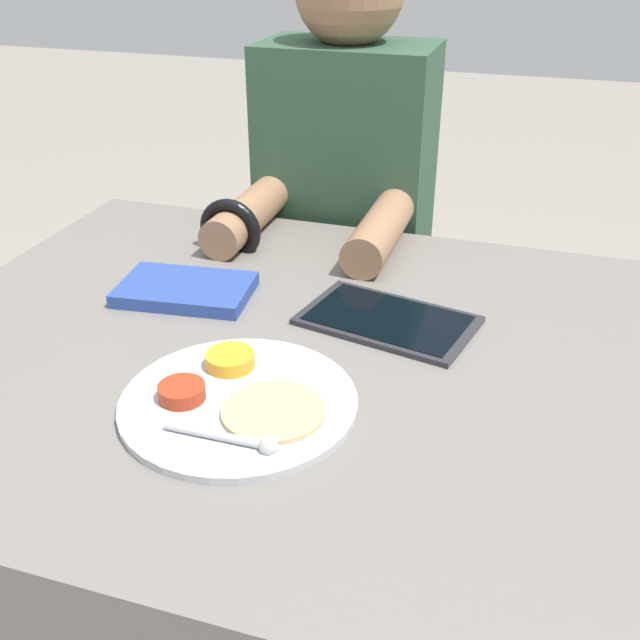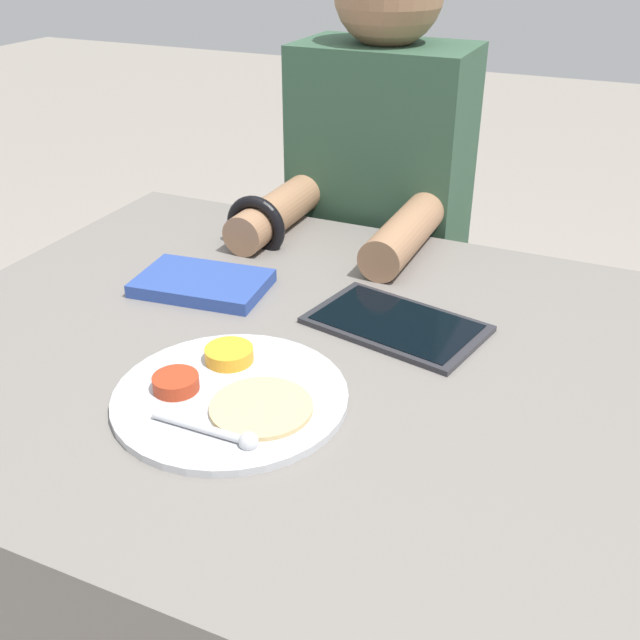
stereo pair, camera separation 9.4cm
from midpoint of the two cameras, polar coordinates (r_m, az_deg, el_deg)
The scene contains 5 objects.
dining_table at distance 1.23m, azimuth -3.46°, elevation -17.31°, with size 1.10×0.87×0.75m.
thali_tray at distance 0.89m, azimuth -9.30°, elevation -6.15°, with size 0.28×0.28×0.03m.
red_notebook at distance 1.15m, azimuth -12.52°, elevation 2.15°, with size 0.21×0.15×0.02m.
tablet_device at distance 1.05m, azimuth 2.65°, elevation -0.08°, with size 0.26×0.19×0.01m.
person_diner at distance 1.56m, azimuth 0.07°, elevation 3.60°, with size 0.34×0.45×1.23m.
Camera 1 is at (0.28, -0.80, 1.26)m, focal length 42.00 mm.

